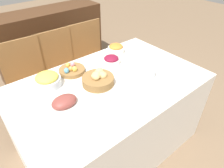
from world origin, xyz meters
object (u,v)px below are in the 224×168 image
(ham_platter, at_px, (64,102))
(butter_dish, at_px, (102,102))
(sideboard, at_px, (51,43))
(chair_far_left, at_px, (30,81))
(pineapple_bowl, at_px, (47,80))
(knife, at_px, (157,90))
(egg_basket, at_px, (72,70))
(fork, at_px, (129,106))
(carrot_bowl, at_px, (116,49))
(spoon, at_px, (159,88))
(dinner_plate, at_px, (144,97))
(drinking_cup, at_px, (151,73))
(bread_basket, at_px, (98,79))
(chair_far_right, at_px, (92,57))
(chair_far_center, at_px, (62,69))
(beet_salad_bowl, at_px, (111,60))

(ham_platter, distance_m, butter_dish, 0.26)
(sideboard, bearing_deg, chair_far_left, -127.50)
(pineapple_bowl, xyz_separation_m, knife, (0.61, -0.57, -0.05))
(egg_basket, relative_size, fork, 1.20)
(carrot_bowl, bearing_deg, spoon, -100.14)
(spoon, bearing_deg, pineapple_bowl, 140.18)
(dinner_plate, bearing_deg, egg_basket, 110.62)
(pineapple_bowl, relative_size, knife, 1.12)
(pineapple_bowl, bearing_deg, drinking_cup, -30.95)
(drinking_cup, bearing_deg, spoon, -115.15)
(egg_basket, distance_m, carrot_bowl, 0.52)
(chair_far_left, distance_m, dinner_plate, 1.27)
(bread_basket, height_order, dinner_plate, bread_basket)
(drinking_cup, bearing_deg, ham_platter, 168.72)
(chair_far_right, distance_m, butter_dish, 1.20)
(carrot_bowl, bearing_deg, butter_dish, -137.51)
(chair_far_right, distance_m, carrot_bowl, 0.58)
(chair_far_center, xyz_separation_m, knife, (0.24, -1.14, 0.27))
(dinner_plate, distance_m, butter_dish, 0.31)
(ham_platter, bearing_deg, knife, -24.97)
(carrot_bowl, xyz_separation_m, butter_dish, (-0.56, -0.51, -0.03))
(fork, bearing_deg, egg_basket, 96.49)
(bread_basket, bearing_deg, chair_far_left, 111.76)
(fork, height_order, knife, same)
(egg_basket, distance_m, drinking_cup, 0.67)
(beet_salad_bowl, bearing_deg, carrot_bowl, 38.39)
(chair_far_left, relative_size, bread_basket, 3.63)
(chair_far_center, height_order, dinner_plate, chair_far_center)
(pineapple_bowl, height_order, butter_dish, pineapple_bowl)
(chair_far_center, bearing_deg, chair_far_right, 0.75)
(beet_salad_bowl, relative_size, knife, 0.85)
(dinner_plate, relative_size, fork, 1.27)
(carrot_bowl, distance_m, spoon, 0.67)
(ham_platter, distance_m, beet_salad_bowl, 0.65)
(bread_basket, height_order, butter_dish, bread_basket)
(chair_far_left, distance_m, ham_platter, 0.90)
(chair_far_right, distance_m, bread_basket, 0.98)
(bread_basket, bearing_deg, chair_far_center, 85.86)
(knife, bearing_deg, chair_far_left, 116.30)
(chair_far_right, height_order, beet_salad_bowl, chair_far_right)
(sideboard, height_order, carrot_bowl, sideboard)
(chair_far_left, distance_m, egg_basket, 0.65)
(butter_dish, bearing_deg, pineapple_bowl, 114.77)
(fork, distance_m, drinking_cup, 0.41)
(chair_far_center, distance_m, butter_dish, 1.06)
(ham_platter, distance_m, carrot_bowl, 0.85)
(spoon, relative_size, butter_dish, 1.63)
(egg_basket, bearing_deg, fork, -81.62)
(knife, xyz_separation_m, drinking_cup, (0.10, 0.15, 0.04))
(chair_far_right, xyz_separation_m, egg_basket, (-0.55, -0.52, 0.29))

